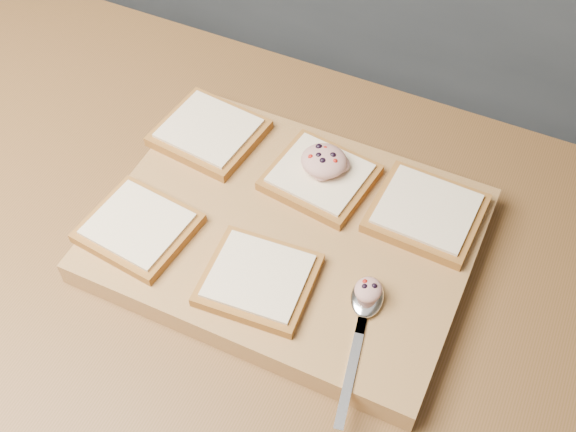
# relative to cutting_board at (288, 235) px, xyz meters

# --- Properties ---
(island_counter) EXTENTS (2.00, 0.80, 0.90)m
(island_counter) POSITION_rel_cutting_board_xyz_m (-0.12, -0.07, -0.46)
(island_counter) COLOR slate
(island_counter) RESTS_ON ground
(cutting_board) EXTENTS (0.45, 0.34, 0.04)m
(cutting_board) POSITION_rel_cutting_board_xyz_m (0.00, 0.00, 0.00)
(cutting_board) COLOR #A07644
(cutting_board) RESTS_ON island_counter
(bread_far_left) EXTENTS (0.14, 0.13, 0.02)m
(bread_far_left) POSITION_rel_cutting_board_xyz_m (-0.16, 0.09, 0.03)
(bread_far_left) COLOR #965A26
(bread_far_left) RESTS_ON cutting_board
(bread_far_center) EXTENTS (0.14, 0.13, 0.02)m
(bread_far_center) POSITION_rel_cutting_board_xyz_m (0.01, 0.08, 0.03)
(bread_far_center) COLOR #965A26
(bread_far_center) RESTS_ON cutting_board
(bread_far_right) EXTENTS (0.14, 0.12, 0.02)m
(bread_far_right) POSITION_rel_cutting_board_xyz_m (0.15, 0.09, 0.03)
(bread_far_right) COLOR #965A26
(bread_far_right) RESTS_ON cutting_board
(bread_near_left) EXTENTS (0.14, 0.13, 0.02)m
(bread_near_left) POSITION_rel_cutting_board_xyz_m (-0.16, -0.09, 0.03)
(bread_near_left) COLOR #965A26
(bread_near_left) RESTS_ON cutting_board
(bread_near_center) EXTENTS (0.13, 0.12, 0.02)m
(bread_near_center) POSITION_rel_cutting_board_xyz_m (0.00, -0.09, 0.03)
(bread_near_center) COLOR #965A26
(bread_near_center) RESTS_ON cutting_board
(tuna_salad_dollop) EXTENTS (0.06, 0.06, 0.03)m
(tuna_salad_dollop) POSITION_rel_cutting_board_xyz_m (0.01, 0.09, 0.05)
(tuna_salad_dollop) COLOR tan
(tuna_salad_dollop) RESTS_ON bread_far_center
(spoon) EXTENTS (0.06, 0.19, 0.01)m
(spoon) POSITION_rel_cutting_board_xyz_m (0.13, -0.07, 0.02)
(spoon) COLOR silver
(spoon) RESTS_ON cutting_board
(spoon_salad) EXTENTS (0.03, 0.03, 0.02)m
(spoon_salad) POSITION_rel_cutting_board_xyz_m (0.13, -0.06, 0.04)
(spoon_salad) COLOR tan
(spoon_salad) RESTS_ON spoon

